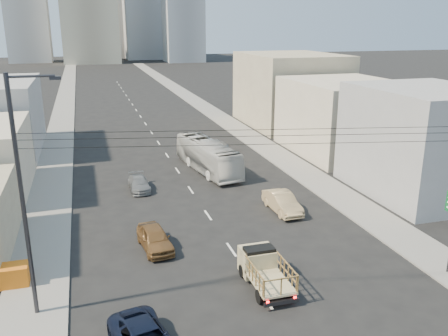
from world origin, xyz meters
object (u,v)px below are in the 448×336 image
sedan_tan (282,202)px  streetlamp_left (24,194)px  flatbed_pickup (264,268)px  city_bus (208,156)px  crate_stack (12,275)px  sedan_grey (139,183)px  sedan_brown (155,238)px

sedan_tan → streetlamp_left: (-17.12, -9.11, 5.68)m
flatbed_pickup → city_bus: city_bus is taller
crate_stack → sedan_grey: bearing=58.4°
city_bus → sedan_grey: (-7.24, -3.80, -0.95)m
flatbed_pickup → crate_stack: bearing=164.0°
flatbed_pickup → streetlamp_left: bearing=176.8°
flatbed_pickup → sedan_brown: bearing=129.6°
sedan_brown → streetlamp_left: 10.40m
sedan_tan → streetlamp_left: streetlamp_left is taller
sedan_tan → sedan_grey: 12.98m
sedan_grey → crate_stack: (-8.67, -14.11, 0.10)m
city_bus → sedan_grey: size_ratio=2.72×
flatbed_pickup → crate_stack: flatbed_pickup is taller
sedan_brown → sedan_tan: sedan_tan is taller
sedan_tan → crate_stack: sedan_tan is taller
sedan_brown → city_bus: bearing=57.7°
flatbed_pickup → sedan_brown: flatbed_pickup is taller
streetlamp_left → crate_stack: streetlamp_left is taller
flatbed_pickup → streetlamp_left: size_ratio=0.37×
sedan_grey → streetlamp_left: (-7.06, -17.31, 5.85)m
flatbed_pickup → sedan_grey: 18.61m
city_bus → sedan_tan: size_ratio=2.41×
sedan_brown → sedan_grey: 11.76m
flatbed_pickup → streetlamp_left: 13.00m
sedan_brown → sedan_tan: (10.43, 3.55, 0.02)m
sedan_grey → sedan_tan: bearing=-40.1°
sedan_brown → crate_stack: bearing=-170.3°
sedan_grey → streetlamp_left: 19.59m
flatbed_pickup → sedan_grey: size_ratio=1.09×
city_bus → streetlamp_left: size_ratio=0.92×
flatbed_pickup → sedan_tan: (5.29, 9.78, -0.34)m
sedan_grey → crate_stack: 16.56m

